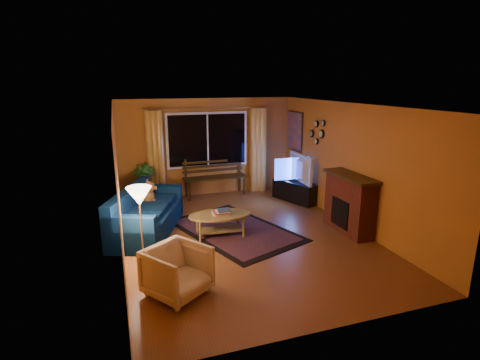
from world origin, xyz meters
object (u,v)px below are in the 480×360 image
object	(u,v)px
armchair	(177,269)
tv_console	(295,191)
sofa	(147,211)
floor_lamp	(141,226)
bench	(216,187)
coffee_table	(220,225)

from	to	relation	value
armchair	tv_console	bearing A→B (deg)	8.50
sofa	armchair	world-z (taller)	sofa
tv_console	sofa	bearing A→B (deg)	172.21
armchair	floor_lamp	world-z (taller)	floor_lamp
floor_lamp	tv_console	world-z (taller)	floor_lamp
sofa	tv_console	bearing A→B (deg)	36.06
bench	sofa	bearing A→B (deg)	-136.27
bench	coffee_table	xyz separation A→B (m)	(-0.59, -2.57, -0.03)
sofa	armchair	xyz separation A→B (m)	(0.20, -2.43, -0.05)
bench	floor_lamp	xyz separation A→B (m)	(-2.09, -3.25, 0.39)
armchair	bench	bearing A→B (deg)	33.53
bench	tv_console	xyz separation A→B (m)	(1.77, -1.06, 0.01)
sofa	armchair	distance (m)	2.44
sofa	coffee_table	distance (m)	1.46
bench	armchair	xyz separation A→B (m)	(-1.70, -4.39, 0.14)
coffee_table	tv_console	size ratio (longest dim) A/B	1.00
bench	coffee_table	distance (m)	2.63
coffee_table	armchair	bearing A→B (deg)	-121.39
armchair	coffee_table	xyz separation A→B (m)	(1.11, 1.82, -0.17)
sofa	tv_console	size ratio (longest dim) A/B	1.79
sofa	coffee_table	size ratio (longest dim) A/B	1.79
bench	tv_console	bearing A→B (deg)	-33.01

